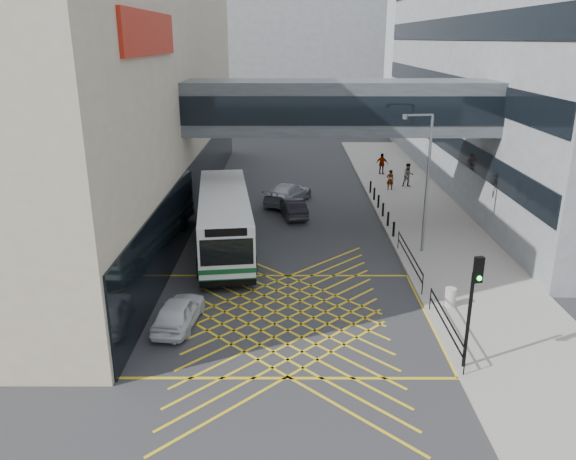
{
  "coord_description": "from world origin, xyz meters",
  "views": [
    {
      "loc": [
        0.05,
        -21.42,
        11.28
      ],
      "look_at": [
        0.0,
        4.0,
        2.6
      ],
      "focal_mm": 35.0,
      "sensor_mm": 36.0,
      "label": 1
    }
  ],
  "objects_px": {
    "car_dark": "(293,208)",
    "traffic_light": "(473,297)",
    "pedestrian_b": "(408,175)",
    "street_lamp": "(425,176)",
    "litter_bin": "(450,297)",
    "car_white": "(179,312)",
    "pedestrian_c": "(382,164)",
    "car_silver": "(288,193)",
    "pedestrian_a": "(390,180)",
    "bus": "(224,219)"
  },
  "relations": [
    {
      "from": "traffic_light",
      "to": "pedestrian_b",
      "type": "relative_size",
      "value": 2.32
    },
    {
      "from": "litter_bin",
      "to": "bus",
      "type": "bearing_deg",
      "value": 145.06
    },
    {
      "from": "traffic_light",
      "to": "litter_bin",
      "type": "distance_m",
      "value": 5.52
    },
    {
      "from": "car_white",
      "to": "pedestrian_c",
      "type": "distance_m",
      "value": 29.67
    },
    {
      "from": "car_silver",
      "to": "pedestrian_b",
      "type": "distance_m",
      "value": 10.39
    },
    {
      "from": "car_white",
      "to": "car_dark",
      "type": "distance_m",
      "value": 15.8
    },
    {
      "from": "litter_bin",
      "to": "pedestrian_a",
      "type": "distance_m",
      "value": 20.04
    },
    {
      "from": "car_silver",
      "to": "litter_bin",
      "type": "height_order",
      "value": "car_silver"
    },
    {
      "from": "pedestrian_a",
      "to": "pedestrian_c",
      "type": "height_order",
      "value": "pedestrian_c"
    },
    {
      "from": "litter_bin",
      "to": "street_lamp",
      "type": "bearing_deg",
      "value": 89.05
    },
    {
      "from": "car_white",
      "to": "car_silver",
      "type": "bearing_deg",
      "value": -96.87
    },
    {
      "from": "traffic_light",
      "to": "pedestrian_c",
      "type": "distance_m",
      "value": 30.37
    },
    {
      "from": "bus",
      "to": "car_dark",
      "type": "relative_size",
      "value": 2.96
    },
    {
      "from": "street_lamp",
      "to": "pedestrian_c",
      "type": "xyz_separation_m",
      "value": [
        0.84,
        18.64,
        -3.37
      ]
    },
    {
      "from": "street_lamp",
      "to": "pedestrian_c",
      "type": "bearing_deg",
      "value": 77.74
    },
    {
      "from": "car_silver",
      "to": "car_white",
      "type": "bearing_deg",
      "value": 100.41
    },
    {
      "from": "street_lamp",
      "to": "pedestrian_b",
      "type": "bearing_deg",
      "value": 71.46
    },
    {
      "from": "street_lamp",
      "to": "litter_bin",
      "type": "height_order",
      "value": "street_lamp"
    },
    {
      "from": "pedestrian_b",
      "to": "street_lamp",
      "type": "bearing_deg",
      "value": -104.3
    },
    {
      "from": "car_white",
      "to": "car_silver",
      "type": "xyz_separation_m",
      "value": [
        4.46,
        18.32,
        0.14
      ]
    },
    {
      "from": "car_white",
      "to": "street_lamp",
      "type": "xyz_separation_m",
      "value": [
        11.73,
        8.23,
        3.8
      ]
    },
    {
      "from": "bus",
      "to": "car_silver",
      "type": "distance_m",
      "value": 10.03
    },
    {
      "from": "street_lamp",
      "to": "pedestrian_a",
      "type": "bearing_deg",
      "value": 77.56
    },
    {
      "from": "bus",
      "to": "car_white",
      "type": "relative_size",
      "value": 3.01
    },
    {
      "from": "car_silver",
      "to": "pedestrian_c",
      "type": "distance_m",
      "value": 11.78
    },
    {
      "from": "car_white",
      "to": "car_dark",
      "type": "xyz_separation_m",
      "value": [
        4.78,
        15.06,
        -0.0
      ]
    },
    {
      "from": "bus",
      "to": "car_silver",
      "type": "height_order",
      "value": "bus"
    },
    {
      "from": "car_white",
      "to": "pedestrian_c",
      "type": "xyz_separation_m",
      "value": [
        12.57,
        26.87,
        0.43
      ]
    },
    {
      "from": "car_white",
      "to": "street_lamp",
      "type": "distance_m",
      "value": 14.82
    },
    {
      "from": "street_lamp",
      "to": "pedestrian_a",
      "type": "height_order",
      "value": "street_lamp"
    },
    {
      "from": "car_dark",
      "to": "pedestrian_b",
      "type": "bearing_deg",
      "value": -153.06
    },
    {
      "from": "car_dark",
      "to": "traffic_light",
      "type": "xyz_separation_m",
      "value": [
        6.06,
        -18.45,
        2.32
      ]
    },
    {
      "from": "car_white",
      "to": "car_silver",
      "type": "height_order",
      "value": "car_silver"
    },
    {
      "from": "car_white",
      "to": "car_dark",
      "type": "bearing_deg",
      "value": -100.81
    },
    {
      "from": "traffic_light",
      "to": "pedestrian_a",
      "type": "distance_m",
      "value": 25.07
    },
    {
      "from": "pedestrian_c",
      "to": "traffic_light",
      "type": "bearing_deg",
      "value": 106.19
    },
    {
      "from": "bus",
      "to": "car_silver",
      "type": "xyz_separation_m",
      "value": [
        3.51,
        9.34,
        -0.99
      ]
    },
    {
      "from": "car_white",
      "to": "car_dark",
      "type": "height_order",
      "value": "same"
    },
    {
      "from": "bus",
      "to": "pedestrian_c",
      "type": "height_order",
      "value": "bus"
    },
    {
      "from": "bus",
      "to": "litter_bin",
      "type": "relative_size",
      "value": 14.42
    },
    {
      "from": "pedestrian_a",
      "to": "pedestrian_c",
      "type": "distance_m",
      "value": 5.32
    },
    {
      "from": "traffic_light",
      "to": "pedestrian_a",
      "type": "relative_size",
      "value": 2.73
    },
    {
      "from": "litter_bin",
      "to": "pedestrian_a",
      "type": "bearing_deg",
      "value": 87.84
    },
    {
      "from": "car_dark",
      "to": "pedestrian_b",
      "type": "distance_m",
      "value": 11.84
    },
    {
      "from": "car_dark",
      "to": "pedestrian_c",
      "type": "height_order",
      "value": "pedestrian_c"
    },
    {
      "from": "car_white",
      "to": "bus",
      "type": "bearing_deg",
      "value": -89.2
    },
    {
      "from": "car_silver",
      "to": "pedestrian_b",
      "type": "height_order",
      "value": "pedestrian_b"
    },
    {
      "from": "litter_bin",
      "to": "pedestrian_b",
      "type": "height_order",
      "value": "pedestrian_b"
    },
    {
      "from": "traffic_light",
      "to": "car_silver",
      "type": "bearing_deg",
      "value": 92.93
    },
    {
      "from": "car_silver",
      "to": "traffic_light",
      "type": "bearing_deg",
      "value": 130.45
    }
  ]
}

